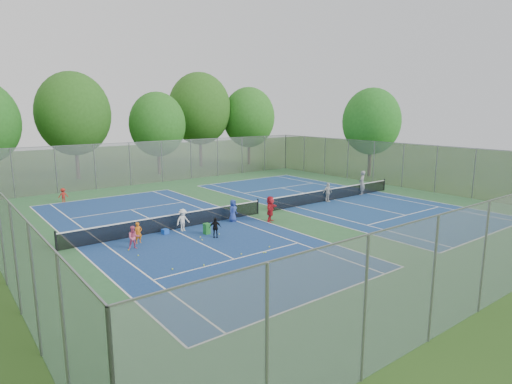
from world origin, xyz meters
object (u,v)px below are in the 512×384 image
at_px(net_left, 172,222).
at_px(instructor, 362,183).
at_px(net_right, 334,194).
at_px(ball_crate, 165,232).
at_px(ball_hopper, 207,229).

bearing_deg(net_left, instructor, -0.16).
distance_m(net_right, ball_crate, 14.72).
bearing_deg(ball_crate, ball_hopper, -38.30).
distance_m(net_left, ball_hopper, 2.30).
relative_size(net_left, ball_crate, 38.18).
height_order(net_left, ball_crate, net_left).
distance_m(net_right, instructor, 3.30).
distance_m(net_left, net_right, 14.00).
xyz_separation_m(ball_crate, instructor, (17.97, 0.46, 0.87)).
distance_m(net_right, ball_hopper, 12.99).
xyz_separation_m(ball_hopper, instructor, (16.10, 1.94, 0.70)).
relative_size(ball_hopper, instructor, 0.31).
height_order(net_left, ball_hopper, net_left).
bearing_deg(instructor, ball_crate, -24.45).
bearing_deg(ball_crate, net_left, 35.48).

